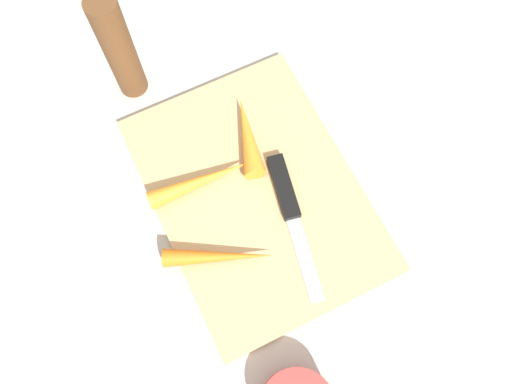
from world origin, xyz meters
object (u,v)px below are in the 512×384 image
(cutting_board, at_px, (256,194))
(carrot_medium, at_px, (219,257))
(knife, at_px, (286,196))
(carrot_shortest, at_px, (248,136))
(pepper_grinder, at_px, (119,49))
(carrot_longest, at_px, (201,181))

(cutting_board, bearing_deg, carrot_medium, -53.43)
(knife, relative_size, carrot_shortest, 1.74)
(carrot_shortest, relative_size, pepper_grinder, 0.65)
(carrot_medium, xyz_separation_m, pepper_grinder, (-0.29, -0.00, 0.07))
(pepper_grinder, bearing_deg, carrot_medium, 0.75)
(pepper_grinder, bearing_deg, carrot_shortest, 34.23)
(carrot_medium, bearing_deg, carrot_shortest, 76.57)
(knife, xyz_separation_m, carrot_medium, (0.04, -0.11, 0.01))
(cutting_board, distance_m, carrot_medium, 0.10)
(cutting_board, height_order, pepper_grinder, pepper_grinder)
(carrot_longest, height_order, carrot_medium, carrot_longest)
(cutting_board, distance_m, pepper_grinder, 0.26)
(carrot_longest, bearing_deg, knife, -32.47)
(carrot_medium, height_order, pepper_grinder, pepper_grinder)
(knife, height_order, pepper_grinder, pepper_grinder)
(knife, height_order, carrot_medium, carrot_medium)
(knife, height_order, carrot_longest, carrot_longest)
(knife, bearing_deg, carrot_medium, -61.48)
(cutting_board, height_order, carrot_shortest, carrot_shortest)
(knife, xyz_separation_m, pepper_grinder, (-0.26, -0.12, 0.07))
(cutting_board, relative_size, knife, 1.80)
(cutting_board, distance_m, knife, 0.04)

